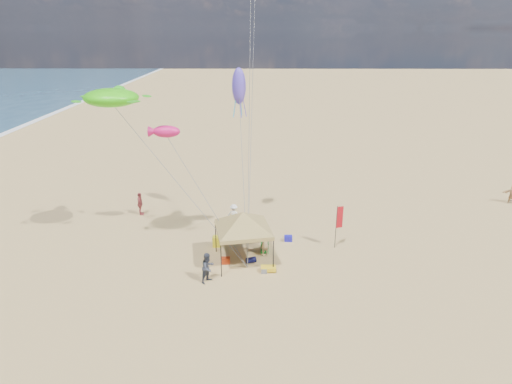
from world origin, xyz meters
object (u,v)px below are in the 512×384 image
at_px(chair_yellow, 217,241).
at_px(cooler_red, 226,261).
at_px(person_near_a, 265,243).
at_px(feather_flag, 339,220).
at_px(cooler_blue, 288,238).
at_px(person_far_a, 140,204).
at_px(beach_cart, 268,268).
at_px(person_near_b, 208,268).
at_px(chair_green, 265,247).
at_px(canopy_tent, 243,214).
at_px(person_near_c, 234,214).

bearing_deg(chair_yellow, cooler_red, -71.64).
height_order(chair_yellow, person_near_a, person_near_a).
height_order(feather_flag, cooler_blue, feather_flag).
bearing_deg(person_near_a, person_far_a, -71.01).
relative_size(beach_cart, person_near_b, 0.50).
xyz_separation_m(beach_cart, person_far_a, (-9.79, 8.42, 0.71)).
distance_m(cooler_red, chair_green, 2.87).
xyz_separation_m(cooler_red, chair_green, (2.44, 1.50, 0.16)).
bearing_deg(chair_yellow, canopy_tent, -47.15).
distance_m(person_near_a, person_far_a, 11.54).
bearing_deg(feather_flag, person_near_c, 152.84).
bearing_deg(chair_yellow, beach_cart, -43.46).
distance_m(chair_yellow, person_near_a, 3.45).
relative_size(cooler_blue, chair_green, 0.77).
relative_size(person_near_b, person_near_c, 1.15).
distance_m(feather_flag, person_far_a, 15.39).
bearing_deg(chair_yellow, person_near_c, 74.64).
bearing_deg(chair_yellow, feather_flag, -0.69).
xyz_separation_m(feather_flag, person_near_c, (-7.04, 3.61, -1.21)).
bearing_deg(person_near_c, cooler_blue, 158.66).
relative_size(feather_flag, person_near_b, 1.64).
xyz_separation_m(canopy_tent, chair_green, (1.34, 1.22, -2.86)).
bearing_deg(person_far_a, beach_cart, -140.18).
distance_m(beach_cart, person_far_a, 12.94).
xyz_separation_m(canopy_tent, cooler_red, (-1.10, -0.28, -3.02)).
relative_size(chair_green, beach_cart, 0.78).
distance_m(beach_cart, person_near_b, 3.72).
xyz_separation_m(chair_yellow, person_near_b, (-0.07, -4.36, 0.56)).
bearing_deg(cooler_red, beach_cart, -19.51).
bearing_deg(person_near_c, person_near_b, 96.33).
distance_m(feather_flag, person_near_c, 8.01).
bearing_deg(person_near_b, person_far_a, 70.45).
bearing_deg(canopy_tent, person_near_a, 30.69).
relative_size(cooler_blue, person_near_c, 0.34).
bearing_deg(person_near_b, person_near_c, 29.48).
bearing_deg(feather_flag, cooler_red, -163.23).
bearing_deg(cooler_blue, person_near_a, -129.26).
distance_m(canopy_tent, cooler_blue, 5.08).
distance_m(canopy_tent, cooler_red, 3.23).
height_order(feather_flag, person_near_a, feather_flag).
bearing_deg(canopy_tent, cooler_blue, 43.28).
distance_m(feather_flag, beach_cart, 5.85).
distance_m(canopy_tent, person_far_a, 11.20).
relative_size(chair_yellow, person_far_a, 0.38).
height_order(beach_cart, person_near_a, person_near_a).
height_order(beach_cart, person_near_b, person_near_b).
bearing_deg(cooler_red, person_near_b, -111.70).
distance_m(cooler_blue, chair_green, 2.28).
relative_size(cooler_red, chair_yellow, 0.77).
bearing_deg(beach_cart, chair_green, 94.72).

